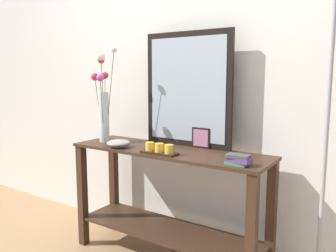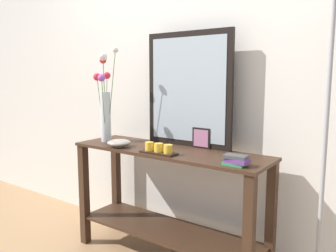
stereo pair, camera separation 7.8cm
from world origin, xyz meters
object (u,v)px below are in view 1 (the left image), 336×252
at_px(decorative_bowl, 118,143).
at_px(book_stack, 238,160).
at_px(tall_vase_left, 103,102).
at_px(candle_tray, 159,149).
at_px(floor_lamp, 330,83).
at_px(mirror_leaning, 188,90).
at_px(picture_frame_small, 201,138).
at_px(console_table, 168,193).

bearing_deg(decorative_bowl, book_stack, 0.16).
distance_m(decorative_bowl, book_stack, 0.87).
bearing_deg(tall_vase_left, candle_tray, -10.44).
relative_size(tall_vase_left, floor_lamp, 0.38).
relative_size(decorative_bowl, floor_lamp, 0.09).
xyz_separation_m(tall_vase_left, decorative_bowl, (0.23, -0.10, -0.27)).
distance_m(candle_tray, decorative_bowl, 0.35).
bearing_deg(floor_lamp, mirror_leaning, 173.02).
xyz_separation_m(mirror_leaning, decorative_bowl, (-0.37, -0.31, -0.36)).
height_order(candle_tray, book_stack, candle_tray).
relative_size(book_stack, floor_lamp, 0.08).
xyz_separation_m(picture_frame_small, decorative_bowl, (-0.48, -0.29, -0.04)).
relative_size(candle_tray, floor_lamp, 0.13).
relative_size(picture_frame_small, floor_lamp, 0.08).
xyz_separation_m(picture_frame_small, floor_lamp, (0.80, -0.10, 0.38)).
bearing_deg(picture_frame_small, decorative_bowl, -148.67).
bearing_deg(floor_lamp, console_table, -176.06).
height_order(picture_frame_small, floor_lamp, floor_lamp).
relative_size(tall_vase_left, picture_frame_small, 4.96).
bearing_deg(book_stack, console_table, 166.89).
bearing_deg(book_stack, floor_lamp, 25.54).
height_order(decorative_bowl, book_stack, book_stack).
bearing_deg(book_stack, mirror_leaning, 148.92).
height_order(tall_vase_left, picture_frame_small, tall_vase_left).
bearing_deg(floor_lamp, candle_tray, -167.37).
distance_m(tall_vase_left, candle_tray, 0.65).
bearing_deg(book_stack, picture_frame_small, 143.23).
xyz_separation_m(candle_tray, decorative_bowl, (-0.35, 0.01, 0.00)).
height_order(mirror_leaning, book_stack, mirror_leaning).
bearing_deg(candle_tray, floor_lamp, 12.63).
height_order(console_table, mirror_leaning, mirror_leaning).
bearing_deg(floor_lamp, decorative_bowl, -171.27).
distance_m(mirror_leaning, candle_tray, 0.49).
bearing_deg(picture_frame_small, candle_tray, -113.26).
relative_size(console_table, book_stack, 9.92).
relative_size(picture_frame_small, decorative_bowl, 0.86).
relative_size(decorative_bowl, book_stack, 1.16).
distance_m(console_table, mirror_leaning, 0.72).
bearing_deg(mirror_leaning, decorative_bowl, -139.85).
height_order(console_table, floor_lamp, floor_lamp).
distance_m(mirror_leaning, tall_vase_left, 0.64).
relative_size(console_table, picture_frame_small, 9.95).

